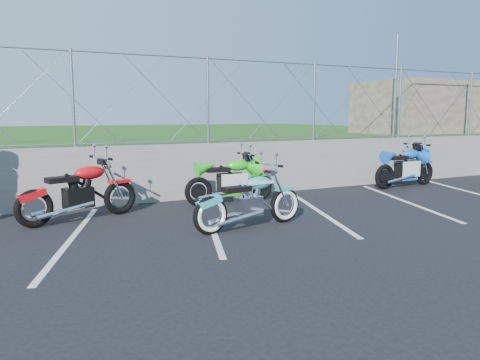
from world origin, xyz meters
name	(u,v)px	position (x,y,z in m)	size (l,w,h in m)	color
ground	(233,235)	(0.00, 0.00, 0.00)	(90.00, 90.00, 0.00)	black
retaining_wall	(168,172)	(0.00, 3.50, 0.65)	(30.00, 0.22, 1.30)	slate
grass_field	(96,146)	(0.00, 13.50, 0.65)	(30.00, 20.00, 1.30)	#1E4713
stone_building	(431,108)	(10.50, 5.50, 2.20)	(5.00, 3.00, 1.80)	brown
chain_link_fence	(167,99)	(0.00, 3.50, 2.30)	(28.00, 0.03, 2.00)	gray
sign_pole	(395,86)	(7.20, 3.90, 2.80)	(0.08, 0.08, 3.00)	gray
parking_lines	(267,216)	(1.20, 1.00, 0.00)	(18.29, 4.31, 0.01)	silver
cruiser_turquoise	(251,203)	(0.48, 0.30, 0.44)	(2.22, 0.70, 1.11)	black
naked_orange	(81,194)	(-2.09, 2.22, 0.50)	(2.27, 0.92, 1.17)	black
sportbike_green	(231,182)	(1.16, 2.57, 0.47)	(2.12, 0.76, 1.10)	black
sportbike_blue	(406,169)	(6.45, 2.60, 0.50)	(2.25, 0.80, 1.16)	black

